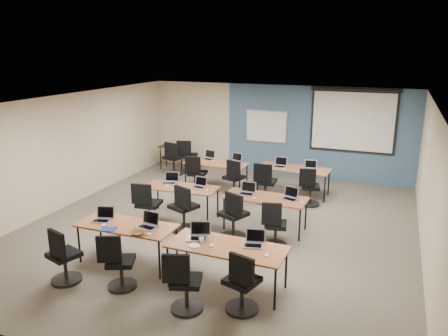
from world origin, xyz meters
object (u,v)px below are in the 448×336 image
at_px(laptop_1, 148,223).
at_px(laptop_11, 310,167).
at_px(training_table_back_left, 216,165).
at_px(task_chair_7, 274,228).
at_px(whiteboard, 266,127).
at_px(task_chair_5, 184,212).
at_px(spare_chair_a, 188,159).
at_px(task_chair_6, 233,219).
at_px(projector_screen, 353,117).
at_px(laptop_2, 198,234).
at_px(task_chair_11, 309,190).
at_px(training_table_mid_left, 181,189).
at_px(laptop_6, 247,191).
at_px(task_chair_3, 242,287).
at_px(laptop_7, 290,196).
at_px(laptop_9, 236,160).
at_px(utility_table, 173,149).
at_px(laptop_10, 280,164).
at_px(spare_chair_b, 173,161).
at_px(laptop_3, 254,242).
at_px(task_chair_4, 147,209).
at_px(task_chair_0, 63,260).
at_px(laptop_0, 103,217).
at_px(laptop_4, 170,180).
at_px(training_table_front_left, 127,227).
at_px(laptop_8, 209,157).
at_px(task_chair_10, 265,186).
at_px(laptop_5, 200,185).
at_px(training_table_back_right, 294,170).
at_px(training_table_front_right, 227,248).
at_px(task_chair_1, 118,266).
at_px(training_table_mid_right, 265,199).
at_px(task_chair_2, 184,287).
at_px(task_chair_8, 196,177).
at_px(task_chair_9, 234,181).

bearing_deg(laptop_1, laptop_11, 73.99).
xyz_separation_m(training_table_back_left, task_chair_7, (2.45, -2.95, -0.29)).
distance_m(whiteboard, laptop_11, 2.49).
bearing_deg(task_chair_5, spare_chair_a, 137.55).
bearing_deg(task_chair_6, projector_screen, 93.66).
height_order(laptop_2, task_chair_11, laptop_2).
distance_m(training_table_mid_left, laptop_1, 2.29).
bearing_deg(laptop_6, laptop_11, 70.97).
relative_size(laptop_1, task_chair_3, 0.34).
bearing_deg(laptop_7, laptop_9, 149.11).
bearing_deg(task_chair_5, task_chair_6, 23.67).
bearing_deg(task_chair_5, task_chair_7, 21.38).
height_order(laptop_11, utility_table, laptop_11).
xyz_separation_m(laptop_10, spare_chair_b, (-3.44, 0.47, -0.36)).
distance_m(laptop_2, spare_chair_b, 6.27).
bearing_deg(laptop_7, laptop_3, -72.42).
height_order(laptop_1, task_chair_4, task_chair_4).
distance_m(task_chair_6, task_chair_11, 2.71).
height_order(task_chair_0, laptop_11, task_chair_0).
xyz_separation_m(training_table_mid_left, laptop_0, (-0.40, -2.29, 0.11)).
xyz_separation_m(whiteboard, spare_chair_a, (-2.26, -0.80, -1.03)).
bearing_deg(laptop_10, laptop_4, -127.75).
bearing_deg(training_table_front_left, laptop_7, 44.57).
bearing_deg(spare_chair_a, laptop_0, -94.85).
height_order(laptop_9, laptop_11, laptop_9).
distance_m(laptop_8, utility_table, 2.00).
distance_m(task_chair_10, laptop_11, 1.33).
distance_m(training_table_back_left, laptop_5, 2.16).
height_order(training_table_back_right, laptop_6, laptop_6).
height_order(laptop_0, task_chair_5, task_chair_5).
height_order(training_table_front_right, laptop_7, laptop_7).
height_order(laptop_8, task_chair_10, task_chair_10).
height_order(training_table_front_left, task_chair_1, task_chair_1).
distance_m(training_table_mid_right, task_chair_2, 3.34).
relative_size(laptop_2, spare_chair_a, 0.34).
relative_size(training_table_back_left, laptop_4, 5.14).
height_order(laptop_10, task_chair_11, laptop_10).
height_order(laptop_0, task_chair_4, task_chair_4).
height_order(training_table_back_left, laptop_1, laptop_1).
bearing_deg(laptop_2, task_chair_5, 105.29).
height_order(training_table_back_left, task_chair_4, task_chair_4).
bearing_deg(laptop_2, laptop_5, 95.53).
distance_m(whiteboard, task_chair_0, 7.68).
xyz_separation_m(task_chair_1, laptop_8, (-0.88, 5.63, 0.40)).
relative_size(laptop_5, task_chair_8, 0.30).
xyz_separation_m(task_chair_5, task_chair_10, (1.07, 2.34, -0.00)).
relative_size(training_table_front_left, training_table_mid_left, 1.06).
distance_m(task_chair_1, laptop_11, 5.96).
xyz_separation_m(laptop_8, task_chair_9, (1.00, -0.68, -0.39)).
bearing_deg(task_chair_7, task_chair_9, 112.88).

